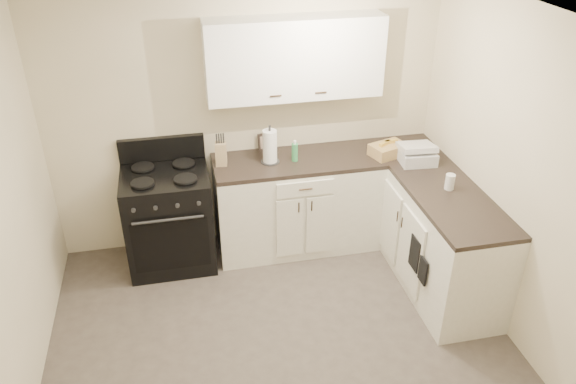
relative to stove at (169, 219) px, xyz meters
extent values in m
plane|color=#473F38|center=(0.79, -1.48, -0.46)|extent=(3.60, 3.60, 0.00)
plane|color=white|center=(0.79, -1.48, 2.04)|extent=(3.60, 3.60, 0.00)
plane|color=beige|center=(0.79, 0.32, 0.79)|extent=(3.60, 0.00, 3.60)
plane|color=beige|center=(2.59, -1.48, 0.79)|extent=(0.00, 3.60, 3.60)
cube|color=white|center=(1.21, 0.02, -0.01)|extent=(1.55, 0.60, 0.90)
cube|color=white|center=(2.29, -0.63, -0.01)|extent=(0.60, 1.90, 0.90)
cube|color=black|center=(1.21, 0.02, 0.46)|extent=(1.55, 0.60, 0.04)
cube|color=black|center=(2.29, -0.63, 0.46)|extent=(0.60, 1.90, 0.04)
cube|color=white|center=(1.21, 0.18, 1.38)|extent=(1.55, 0.30, 0.70)
cube|color=black|center=(0.00, 0.00, 0.00)|extent=(0.77, 0.66, 0.93)
cube|color=tan|center=(0.52, 0.06, 0.59)|extent=(0.11, 0.10, 0.22)
cylinder|color=white|center=(0.95, 0.02, 0.63)|extent=(0.15, 0.15, 0.31)
cylinder|color=#389250|center=(1.18, 0.00, 0.57)|extent=(0.07, 0.07, 0.17)
cube|color=black|center=(0.95, 0.28, 0.56)|extent=(0.14, 0.06, 0.17)
cube|color=tan|center=(2.05, -0.07, 0.53)|extent=(0.38, 0.31, 0.11)
cube|color=silver|center=(2.25, -0.25, 0.54)|extent=(0.33, 0.31, 0.11)
cylinder|color=silver|center=(2.32, -0.78, 0.55)|extent=(0.08, 0.08, 0.13)
cube|color=black|center=(1.96, -1.20, 0.00)|extent=(0.02, 0.13, 0.22)
cube|color=black|center=(1.96, -1.03, 0.05)|extent=(0.02, 0.17, 0.29)
camera|label=1|loc=(0.15, -4.47, 2.80)|focal=35.00mm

